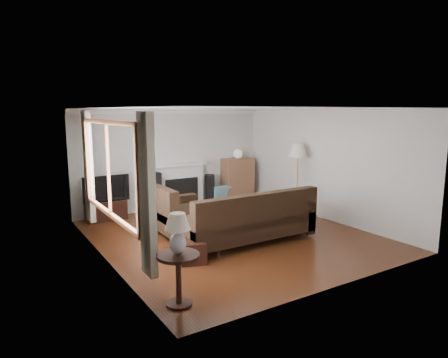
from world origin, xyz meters
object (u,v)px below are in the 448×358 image
tv_stand (106,210)px  side_table (179,280)px  coffee_table (202,216)px  floor_lamp (297,179)px  sectional_sofa (246,218)px  bookshelf (238,180)px

tv_stand → side_table: side_table is taller
coffee_table → floor_lamp: 2.47m
tv_stand → floor_lamp: bearing=-25.6°
sectional_sofa → side_table: sectional_sofa is taller
bookshelf → floor_lamp: 2.00m
sectional_sofa → coffee_table: 1.46m
floor_lamp → side_table: bearing=-148.9°
tv_stand → bookshelf: bearing=0.3°
tv_stand → floor_lamp: size_ratio=0.52×
side_table → tv_stand: bearing=85.6°
bookshelf → sectional_sofa: bearing=-121.3°
floor_lamp → tv_stand: bearing=154.4°
tv_stand → sectional_sofa: (1.82, -2.94, 0.25)m
bookshelf → sectional_sofa: size_ratio=0.41×
bookshelf → sectional_sofa: bookshelf is taller
bookshelf → coffee_table: 2.51m
tv_stand → coffee_table: (1.67, -1.52, -0.02)m
coffee_table → side_table: size_ratio=1.49×
sectional_sofa → tv_stand: bearing=121.7°
side_table → coffee_table: bearing=56.4°
tv_stand → sectional_sofa: sectional_sofa is taller
bookshelf → sectional_sofa: 3.47m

